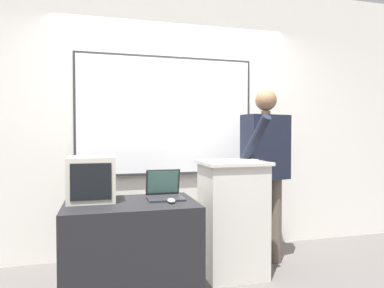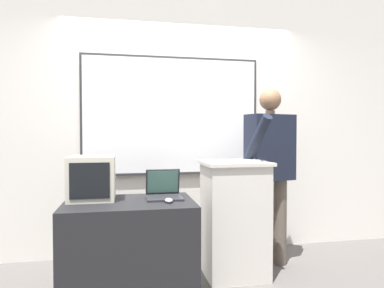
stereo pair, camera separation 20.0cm
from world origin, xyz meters
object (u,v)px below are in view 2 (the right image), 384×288
at_px(lectern_podium, 234,218).
at_px(person_presenter, 270,163).
at_px(wireless_keyboard, 235,161).
at_px(crt_monitor, 92,178).
at_px(laptop, 164,190).
at_px(computer_mouse_by_laptop, 169,200).
at_px(side_desk, 130,250).

height_order(lectern_podium, person_presenter, person_presenter).
distance_m(lectern_podium, wireless_keyboard, 0.54).
relative_size(person_presenter, wireless_keyboard, 4.11).
bearing_deg(crt_monitor, person_presenter, 9.32).
height_order(laptop, computer_mouse_by_laptop, laptop).
bearing_deg(lectern_podium, laptop, -165.87).
xyz_separation_m(side_desk, person_presenter, (1.36, 0.40, 0.64)).
relative_size(side_desk, wireless_keyboard, 2.38).
bearing_deg(lectern_podium, wireless_keyboard, -103.19).
relative_size(wireless_keyboard, crt_monitor, 1.16).
xyz_separation_m(lectern_podium, side_desk, (-0.95, -0.26, -0.14)).
height_order(person_presenter, computer_mouse_by_laptop, person_presenter).
distance_m(lectern_podium, side_desk, 0.99).
distance_m(person_presenter, computer_mouse_by_laptop, 1.20).
height_order(computer_mouse_by_laptop, crt_monitor, crt_monitor).
height_order(laptop, crt_monitor, crt_monitor).
distance_m(person_presenter, laptop, 1.14).
distance_m(side_desk, person_presenter, 1.55).
bearing_deg(laptop, crt_monitor, 176.02).
height_order(laptop, wireless_keyboard, wireless_keyboard).
bearing_deg(side_desk, wireless_keyboard, 11.81).
bearing_deg(person_presenter, lectern_podium, -174.09).
relative_size(lectern_podium, person_presenter, 0.60).
bearing_deg(person_presenter, crt_monitor, 175.94).
relative_size(person_presenter, computer_mouse_by_laptop, 17.41).
relative_size(lectern_podium, crt_monitor, 2.88).
bearing_deg(wireless_keyboard, side_desk, -168.19).
xyz_separation_m(laptop, wireless_keyboard, (0.65, 0.10, 0.23)).
xyz_separation_m(side_desk, laptop, (0.28, 0.09, 0.45)).
xyz_separation_m(person_presenter, computer_mouse_by_laptop, (-1.06, -0.51, -0.23)).
relative_size(laptop, crt_monitor, 0.80).
xyz_separation_m(lectern_podium, crt_monitor, (-1.24, -0.13, 0.42)).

